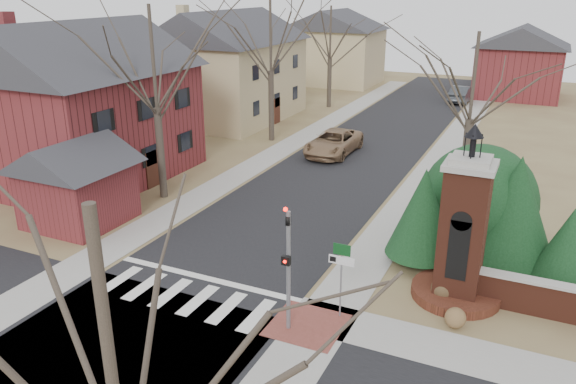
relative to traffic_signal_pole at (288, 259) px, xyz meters
The scene contains 29 objects.
ground 5.05m from the traffic_signal_pole, behind, with size 120.00×120.00×0.00m, color brown.
main_street 22.01m from the traffic_signal_pole, 101.35° to the left, with size 8.00×70.00×0.01m, color black.
cross_street 6.16m from the traffic_signal_pole, 140.28° to the right, with size 120.00×8.00×0.01m, color black.
crosswalk_zone 5.02m from the traffic_signal_pole, behind, with size 8.00×2.20×0.02m, color silver.
stop_bar 5.30m from the traffic_signal_pole, 158.11° to the left, with size 8.00×0.35×0.02m, color silver.
sidewalk_right_main 21.60m from the traffic_signal_pole, 87.59° to the left, with size 2.00×60.00×0.02m, color gray.
sidewalk_left 23.58m from the traffic_signal_pole, 113.91° to the left, with size 2.00×60.00×0.02m, color gray.
curb_apron 2.66m from the traffic_signal_pole, 40.52° to the left, with size 2.40×2.40×0.02m, color brown.
traffic_signal_pole is the anchor object (origin of this frame).
sign_post 2.02m from the traffic_signal_pole, 47.57° to the left, with size 0.90×0.07×2.75m.
brick_gate_monument 6.47m from the traffic_signal_pole, 43.24° to the left, with size 3.20×3.20×6.47m.
house_brick_left 19.81m from the traffic_signal_pole, 151.43° to the left, with size 9.80×11.80×9.42m.
house_stucco_left 31.92m from the traffic_signal_pole, 123.97° to the left, with size 9.80×12.80×9.28m.
garage_left 13.40m from the traffic_signal_pole, 163.01° to the left, with size 4.80×4.80×4.29m.
house_distant_left 50.18m from the traffic_signal_pole, 108.98° to the left, with size 10.80×8.80×8.53m.
house_distant_right 47.58m from the traffic_signal_pole, 85.55° to the left, with size 8.80×8.80×7.30m.
evergreen_near 7.06m from the traffic_signal_pole, 65.72° to the left, with size 2.80×2.80×4.10m.
evergreen_mid 9.83m from the traffic_signal_pole, 50.89° to the left, with size 3.40×3.40×4.70m.
evergreen_far 10.57m from the traffic_signal_pole, 38.95° to the left, with size 2.40×2.40×3.30m.
evergreen_mass 10.09m from the traffic_signal_pole, 62.23° to the left, with size 4.80×4.80×4.80m, color black.
bare_tree_0 14.99m from the traffic_signal_pole, 143.29° to the left, with size 8.05×8.05×11.15m.
bare_tree_1 24.83m from the traffic_signal_pole, 117.81° to the left, with size 8.40×8.40×11.64m.
bare_tree_2 36.66m from the traffic_signal_pole, 108.92° to the left, with size 7.35×7.35×10.19m.
bare_tree_3 16.28m from the traffic_signal_pole, 78.28° to the left, with size 7.00×7.00×9.70m.
bare_tree_4 10.43m from the traffic_signal_pole, 79.93° to the right, with size 6.65×6.65×9.21m.
pickup_truck 20.89m from the traffic_signal_pole, 106.47° to the left, with size 2.62×5.68×1.58m, color #8E6D4D.
distant_car 42.01m from the traffic_signal_pole, 91.23° to the left, with size 1.69×4.84×1.59m, color #373B40.
dry_shrub_left 6.27m from the traffic_signal_pole, 43.12° to the left, with size 0.88×0.88×0.88m, color #4C3923.
dry_shrub_right 5.99m from the traffic_signal_pole, 25.90° to the left, with size 0.70×0.70×0.70m, color brown.
Camera 1 is at (11.00, -13.86, 10.73)m, focal length 35.00 mm.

